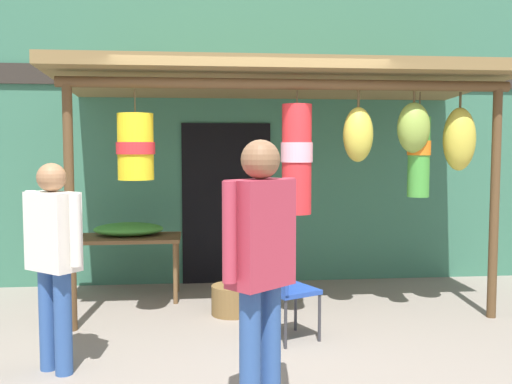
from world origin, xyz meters
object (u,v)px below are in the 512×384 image
Objects in this scene: display_table at (122,243)px; flower_heap_on_table at (130,229)px; wicker_basket_by_table at (233,300)px; vendor_in_orange at (260,257)px; customer_foreground at (53,250)px; folding_chair at (284,284)px.

flower_heap_on_table reaches higher than display_table.
wicker_basket_by_table is 2.52m from vendor_in_orange.
display_table is 0.82× the size of customer_foreground.
display_table is at bearing -139.54° from flower_heap_on_table.
display_table is 3.35m from vendor_in_orange.
display_table is at bearing 83.75° from customer_foreground.
wicker_basket_by_table is at bearing 90.56° from vendor_in_orange.
display_table is 2.25m from folding_chair.
vendor_in_orange is at bearing -68.54° from display_table.
wicker_basket_by_table is 0.28× the size of customer_foreground.
vendor_in_orange is 1.10× the size of customer_foreground.
customer_foreground is at bearing -98.12° from flower_heap_on_table.
customer_foreground reaches higher than folding_chair.
customer_foreground is (-0.31, -2.18, 0.15)m from flower_heap_on_table.
vendor_in_orange is at bearing -103.85° from folding_chair.
wicker_basket_by_table is at bearing -35.73° from flower_heap_on_table.
folding_chair is 1.01m from wicker_basket_by_table.
wicker_basket_by_table is (1.19, -0.73, -0.48)m from display_table.
folding_chair is (1.59, -1.59, -0.13)m from display_table.
customer_foreground is at bearing -135.92° from wicker_basket_by_table.
flower_heap_on_table is 0.49× the size of customer_foreground.
flower_heap_on_table is 2.21m from customer_foreground.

